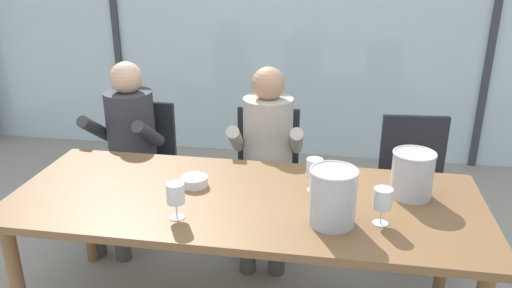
# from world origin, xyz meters

# --- Properties ---
(ground) EXTENTS (14.00, 14.00, 0.00)m
(ground) POSITION_xyz_m (0.00, 1.00, 0.00)
(ground) COLOR #9E9384
(window_glass_panel) EXTENTS (7.55, 0.03, 2.60)m
(window_glass_panel) POSITION_xyz_m (0.00, 2.41, 1.30)
(window_glass_panel) COLOR silver
(window_glass_panel) RESTS_ON ground
(window_mullion_left) EXTENTS (0.06, 0.06, 2.60)m
(window_mullion_left) POSITION_xyz_m (-1.70, 2.39, 1.30)
(window_mullion_left) COLOR #38383D
(window_mullion_left) RESTS_ON ground
(window_mullion_right) EXTENTS (0.06, 0.06, 2.60)m
(window_mullion_right) POSITION_xyz_m (1.70, 2.39, 1.30)
(window_mullion_right) COLOR #38383D
(window_mullion_right) RESTS_ON ground
(hillside_vineyard) EXTENTS (13.55, 2.40, 2.18)m
(hillside_vineyard) POSITION_xyz_m (0.00, 5.63, 1.09)
(hillside_vineyard) COLOR #477A38
(hillside_vineyard) RESTS_ON ground
(dining_table) EXTENTS (2.35, 0.93, 0.73)m
(dining_table) POSITION_xyz_m (0.00, 0.00, 0.66)
(dining_table) COLOR brown
(dining_table) RESTS_ON ground
(chair_near_curtain) EXTENTS (0.45, 0.45, 0.89)m
(chair_near_curtain) POSITION_xyz_m (-0.90, 0.89, 0.52)
(chair_near_curtain) COLOR #232328
(chair_near_curtain) RESTS_ON ground
(chair_left_of_center) EXTENTS (0.45, 0.45, 0.89)m
(chair_left_of_center) POSITION_xyz_m (-0.02, 0.88, 0.52)
(chair_left_of_center) COLOR #232328
(chair_left_of_center) RESTS_ON ground
(chair_center) EXTENTS (0.47, 0.47, 0.89)m
(chair_center) POSITION_xyz_m (0.94, 0.87, 0.52)
(chair_center) COLOR #232328
(chair_center) RESTS_ON ground
(person_charcoal_jacket) EXTENTS (0.49, 0.63, 1.21)m
(person_charcoal_jacket) POSITION_xyz_m (-0.94, 0.74, 0.69)
(person_charcoal_jacket) COLOR #38383D
(person_charcoal_jacket) RESTS_ON ground
(person_beige_jumper) EXTENTS (0.48, 0.63, 1.21)m
(person_beige_jumper) POSITION_xyz_m (0.00, 0.74, 0.69)
(person_beige_jumper) COLOR #B7AD9E
(person_beige_jumper) RESTS_ON ground
(ice_bucket_primary) EXTENTS (0.21, 0.21, 0.23)m
(ice_bucket_primary) POSITION_xyz_m (0.82, 0.15, 0.85)
(ice_bucket_primary) COLOR #B7B7BC
(ice_bucket_primary) RESTS_ON dining_table
(ice_bucket_secondary) EXTENTS (0.22, 0.22, 0.26)m
(ice_bucket_secondary) POSITION_xyz_m (0.43, -0.18, 0.86)
(ice_bucket_secondary) COLOR #B7B7BC
(ice_bucket_secondary) RESTS_ON dining_table
(tasting_bowl) EXTENTS (0.14, 0.14, 0.05)m
(tasting_bowl) POSITION_xyz_m (-0.28, 0.09, 0.75)
(tasting_bowl) COLOR silver
(tasting_bowl) RESTS_ON dining_table
(wine_glass_by_left_taster) EXTENTS (0.08, 0.08, 0.17)m
(wine_glass_by_left_taster) POSITION_xyz_m (0.65, -0.15, 0.85)
(wine_glass_by_left_taster) COLOR silver
(wine_glass_by_left_taster) RESTS_ON dining_table
(wine_glass_near_bucket) EXTENTS (0.08, 0.08, 0.17)m
(wine_glass_near_bucket) POSITION_xyz_m (-0.27, -0.25, 0.85)
(wine_glass_near_bucket) COLOR silver
(wine_glass_near_bucket) RESTS_ON dining_table
(wine_glass_center_pour) EXTENTS (0.08, 0.08, 0.17)m
(wine_glass_center_pour) POSITION_xyz_m (0.34, 0.13, 0.85)
(wine_glass_center_pour) COLOR silver
(wine_glass_center_pour) RESTS_ON dining_table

